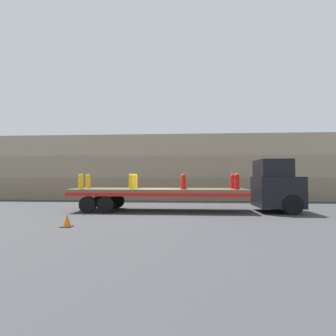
# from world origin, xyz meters

# --- Properties ---
(ground_plane) EXTENTS (120.00, 120.00, 0.00)m
(ground_plane) POSITION_xyz_m (0.00, 0.00, 0.00)
(ground_plane) COLOR #38383A
(rock_cliff) EXTENTS (60.00, 3.30, 5.73)m
(rock_cliff) POSITION_xyz_m (0.00, 8.33, 2.87)
(rock_cliff) COLOR #84755B
(rock_cliff) RESTS_ON ground_plane
(truck_cab) EXTENTS (2.39, 2.63, 2.99)m
(truck_cab) POSITION_xyz_m (6.90, 0.00, 1.47)
(truck_cab) COLOR black
(truck_cab) RESTS_ON ground_plane
(flatbed_trailer) EXTENTS (10.16, 2.69, 1.31)m
(flatbed_trailer) POSITION_xyz_m (-0.57, 0.00, 1.08)
(flatbed_trailer) COLOR brown
(flatbed_trailer) RESTS_ON ground_plane
(fire_hydrant_yellow_near_0) EXTENTS (0.35, 0.52, 0.87)m
(fire_hydrant_yellow_near_0) POSITION_xyz_m (-4.48, -0.57, 1.73)
(fire_hydrant_yellow_near_0) COLOR gold
(fire_hydrant_yellow_near_0) RESTS_ON flatbed_trailer
(fire_hydrant_yellow_far_0) EXTENTS (0.35, 0.52, 0.87)m
(fire_hydrant_yellow_far_0) POSITION_xyz_m (-4.48, 0.57, 1.73)
(fire_hydrant_yellow_far_0) COLOR gold
(fire_hydrant_yellow_far_0) RESTS_ON flatbed_trailer
(fire_hydrant_yellow_near_1) EXTENTS (0.35, 0.52, 0.87)m
(fire_hydrant_yellow_near_1) POSITION_xyz_m (-1.49, -0.57, 1.73)
(fire_hydrant_yellow_near_1) COLOR gold
(fire_hydrant_yellow_near_1) RESTS_ON flatbed_trailer
(fire_hydrant_yellow_far_1) EXTENTS (0.35, 0.52, 0.87)m
(fire_hydrant_yellow_far_1) POSITION_xyz_m (-1.49, 0.57, 1.73)
(fire_hydrant_yellow_far_1) COLOR gold
(fire_hydrant_yellow_far_1) RESTS_ON flatbed_trailer
(fire_hydrant_red_near_2) EXTENTS (0.35, 0.52, 0.87)m
(fire_hydrant_red_near_2) POSITION_xyz_m (1.49, -0.57, 1.73)
(fire_hydrant_red_near_2) COLOR red
(fire_hydrant_red_near_2) RESTS_ON flatbed_trailer
(fire_hydrant_red_far_2) EXTENTS (0.35, 0.52, 0.87)m
(fire_hydrant_red_far_2) POSITION_xyz_m (1.49, 0.57, 1.73)
(fire_hydrant_red_far_2) COLOR red
(fire_hydrant_red_far_2) RESTS_ON flatbed_trailer
(fire_hydrant_red_near_3) EXTENTS (0.35, 0.52, 0.87)m
(fire_hydrant_red_near_3) POSITION_xyz_m (4.48, -0.57, 1.73)
(fire_hydrant_red_near_3) COLOR red
(fire_hydrant_red_near_3) RESTS_ON flatbed_trailer
(fire_hydrant_red_far_3) EXTENTS (0.35, 0.52, 0.87)m
(fire_hydrant_red_far_3) POSITION_xyz_m (4.48, 0.57, 1.73)
(fire_hydrant_red_far_3) COLOR red
(fire_hydrant_red_far_3) RESTS_ON flatbed_trailer
(cargo_strap_rear) EXTENTS (0.05, 2.80, 0.01)m
(cargo_strap_rear) POSITION_xyz_m (-4.48, 0.00, 2.19)
(cargo_strap_rear) COLOR yellow
(cargo_strap_rear) RESTS_ON fire_hydrant_yellow_near_0
(cargo_strap_middle) EXTENTS (0.05, 2.80, 0.01)m
(cargo_strap_middle) POSITION_xyz_m (-1.49, 0.00, 2.19)
(cargo_strap_middle) COLOR yellow
(cargo_strap_middle) RESTS_ON fire_hydrant_yellow_near_1
(cargo_strap_front) EXTENTS (0.05, 2.80, 0.01)m
(cargo_strap_front) POSITION_xyz_m (4.48, 0.00, 2.19)
(cargo_strap_front) COLOR yellow
(cargo_strap_front) RESTS_ON fire_hydrant_red_near_3
(traffic_cone) EXTENTS (0.43, 0.43, 0.50)m
(traffic_cone) POSITION_xyz_m (-3.12, -5.22, 0.24)
(traffic_cone) COLOR black
(traffic_cone) RESTS_ON ground_plane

